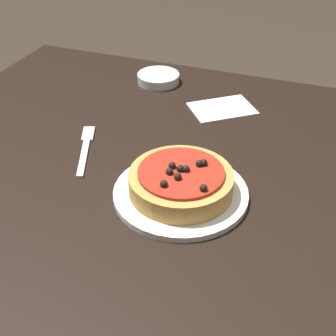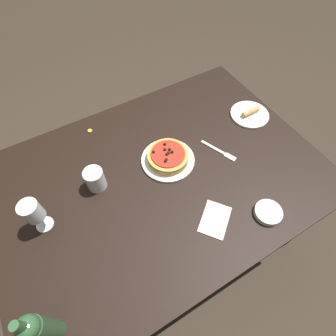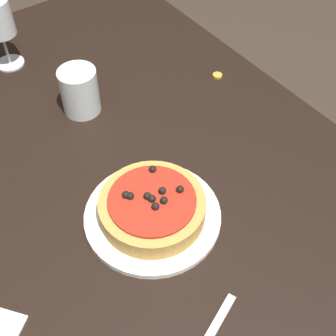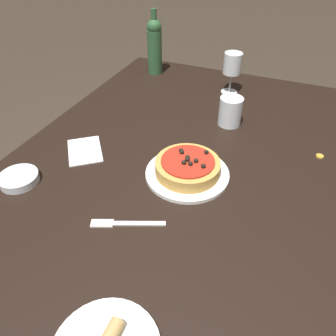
{
  "view_description": "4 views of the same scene",
  "coord_description": "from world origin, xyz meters",
  "px_view_note": "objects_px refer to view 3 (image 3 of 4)",
  "views": [
    {
      "loc": [
        0.14,
        -0.71,
        1.3
      ],
      "look_at": [
        -0.09,
        -0.1,
        0.84
      ],
      "focal_mm": 50.0,
      "sensor_mm": 36.0,
      "label": 1
    },
    {
      "loc": [
        0.3,
        0.58,
        1.77
      ],
      "look_at": [
        -0.04,
        0.01,
        0.78
      ],
      "focal_mm": 28.0,
      "sensor_mm": 36.0,
      "label": 2
    },
    {
      "loc": [
        -0.5,
        0.22,
        1.47
      ],
      "look_at": [
        -0.05,
        -0.11,
        0.83
      ],
      "focal_mm": 50.0,
      "sensor_mm": 36.0,
      "label": 3
    },
    {
      "loc": [
        -0.81,
        -0.3,
        1.39
      ],
      "look_at": [
        -0.12,
        -0.01,
        0.79
      ],
      "focal_mm": 35.0,
      "sensor_mm": 36.0,
      "label": 4
    }
  ],
  "objects_px": {
    "dinner_plate": "(153,216)",
    "water_cup": "(80,91)",
    "bottle_cap": "(217,75)",
    "dining_table": "(110,226)",
    "pizza": "(152,207)"
  },
  "relations": [
    {
      "from": "dining_table",
      "to": "water_cup",
      "type": "distance_m",
      "value": 0.31
    },
    {
      "from": "dining_table",
      "to": "water_cup",
      "type": "height_order",
      "value": "water_cup"
    },
    {
      "from": "dinner_plate",
      "to": "pizza",
      "type": "relative_size",
      "value": 1.3
    },
    {
      "from": "dinner_plate",
      "to": "pizza",
      "type": "bearing_deg",
      "value": -38.65
    },
    {
      "from": "water_cup",
      "to": "dining_table",
      "type": "bearing_deg",
      "value": 160.34
    },
    {
      "from": "dining_table",
      "to": "pizza",
      "type": "height_order",
      "value": "pizza"
    },
    {
      "from": "pizza",
      "to": "bottle_cap",
      "type": "height_order",
      "value": "pizza"
    },
    {
      "from": "dinner_plate",
      "to": "bottle_cap",
      "type": "relative_size",
      "value": 10.68
    },
    {
      "from": "dining_table",
      "to": "dinner_plate",
      "type": "distance_m",
      "value": 0.12
    },
    {
      "from": "water_cup",
      "to": "bottle_cap",
      "type": "xyz_separation_m",
      "value": [
        -0.09,
        -0.33,
        -0.05
      ]
    },
    {
      "from": "pizza",
      "to": "water_cup",
      "type": "relative_size",
      "value": 1.84
    },
    {
      "from": "pizza",
      "to": "dining_table",
      "type": "bearing_deg",
      "value": 35.34
    },
    {
      "from": "dining_table",
      "to": "bottle_cap",
      "type": "relative_size",
      "value": 62.86
    },
    {
      "from": "dinner_plate",
      "to": "water_cup",
      "type": "bearing_deg",
      "value": -6.82
    },
    {
      "from": "dining_table",
      "to": "pizza",
      "type": "bearing_deg",
      "value": -144.66
    }
  ]
}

